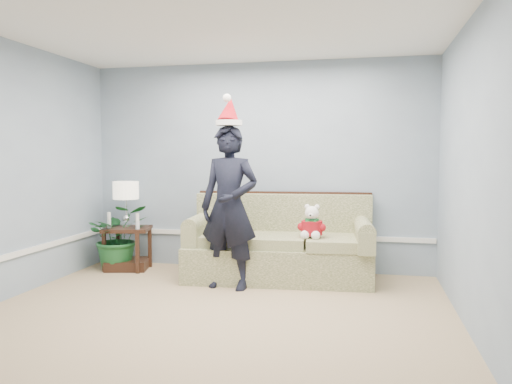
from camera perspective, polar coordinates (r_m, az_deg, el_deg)
The scene contains 10 objects.
room_shell at distance 4.13m, azimuth -7.10°, elevation 2.12°, with size 4.54×5.04×2.74m.
wainscot_trim at distance 5.77m, azimuth -14.18°, elevation -6.37°, with size 4.49×4.99×0.06m.
sofa at distance 6.13m, azimuth 2.66°, elevation -6.43°, with size 2.28×1.12×1.03m.
side_table at distance 6.81m, azimuth -14.47°, elevation -6.76°, with size 0.67×0.60×0.56m.
table_lamp at distance 6.78m, azimuth -14.65°, elevation -0.03°, with size 0.33×0.33×0.60m.
candle_pair at distance 6.62m, azimuth -14.94°, elevation -3.26°, with size 0.45×0.05×0.20m.
houseplant at distance 6.82m, azimuth -15.44°, elevation -4.94°, with size 0.78×0.67×0.86m, color #195425.
man at distance 5.60m, azimuth -3.07°, elevation -1.74°, with size 0.67×0.44×1.84m, color black.
santa_hat at distance 5.60m, azimuth -3.06°, elevation 9.09°, with size 0.32×0.36×0.35m.
teddy_bear at distance 5.81m, azimuth 6.40°, elevation -3.84°, with size 0.26×0.29×0.40m.
Camera 1 is at (1.38, -3.89, 1.50)m, focal length 35.00 mm.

